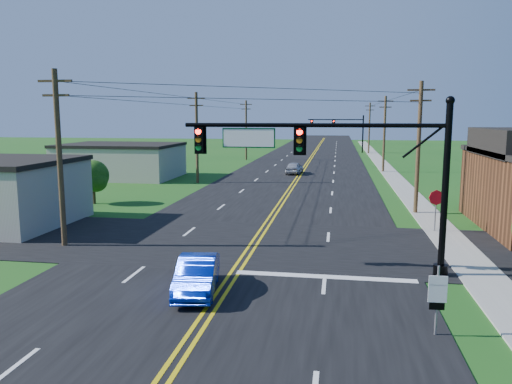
% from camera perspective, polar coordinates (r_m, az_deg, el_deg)
% --- Properties ---
extents(ground, '(260.00, 260.00, 0.00)m').
position_cam_1_polar(ground, '(15.48, -8.57, -17.02)').
color(ground, '#164B15').
rests_on(ground, ground).
extents(road_main, '(16.00, 220.00, 0.04)m').
position_cam_1_polar(road_main, '(63.75, 5.33, 2.66)').
color(road_main, black).
rests_on(road_main, ground).
extents(road_cross, '(70.00, 10.00, 0.04)m').
position_cam_1_polar(road_cross, '(26.48, -0.56, -5.89)').
color(road_cross, black).
rests_on(road_cross, ground).
extents(sidewalk, '(2.00, 160.00, 0.08)m').
position_cam_1_polar(sidewalk, '(54.00, 15.75, 1.30)').
color(sidewalk, gray).
rests_on(sidewalk, ground).
extents(signal_mast_main, '(11.30, 0.60, 7.48)m').
position_cam_1_polar(signal_mast_main, '(21.33, 9.12, 3.37)').
color(signal_mast_main, black).
rests_on(signal_mast_main, ground).
extents(signal_mast_far, '(10.98, 0.60, 7.48)m').
position_cam_1_polar(signal_mast_far, '(93.27, 9.44, 7.27)').
color(signal_mast_far, black).
rests_on(signal_mast_far, ground).
extents(cream_bldg_far, '(12.20, 9.20, 3.70)m').
position_cam_1_polar(cream_bldg_far, '(56.55, -15.18, 3.50)').
color(cream_bldg_far, '#B9AE9E').
rests_on(cream_bldg_far, ground).
extents(utility_pole_left_a, '(1.80, 0.28, 9.00)m').
position_cam_1_polar(utility_pole_left_a, '(27.16, -21.55, 3.93)').
color(utility_pole_left_a, '#3B2A1B').
rests_on(utility_pole_left_a, ground).
extents(utility_pole_left_b, '(1.80, 0.28, 9.00)m').
position_cam_1_polar(utility_pole_left_b, '(50.25, -6.78, 6.40)').
color(utility_pole_left_b, '#3B2A1B').
rests_on(utility_pole_left_b, ground).
extents(utility_pole_left_c, '(1.80, 0.28, 9.00)m').
position_cam_1_polar(utility_pole_left_c, '(76.54, -1.14, 7.23)').
color(utility_pole_left_c, '#3B2A1B').
rests_on(utility_pole_left_c, ground).
extents(utility_pole_right_a, '(1.80, 0.28, 9.00)m').
position_cam_1_polar(utility_pole_right_a, '(35.71, 18.08, 5.11)').
color(utility_pole_right_a, '#3B2A1B').
rests_on(utility_pole_right_a, ground).
extents(utility_pole_right_b, '(1.80, 0.28, 9.00)m').
position_cam_1_polar(utility_pole_right_b, '(61.51, 14.46, 6.60)').
color(utility_pole_right_b, '#3B2A1B').
rests_on(utility_pole_right_b, ground).
extents(utility_pole_right_c, '(1.80, 0.28, 9.00)m').
position_cam_1_polar(utility_pole_right_c, '(91.42, 12.83, 7.26)').
color(utility_pole_right_c, '#3B2A1B').
rests_on(utility_pole_right_c, ground).
extents(tree_right_back, '(3.00, 3.00, 4.10)m').
position_cam_1_polar(tree_right_back, '(41.12, 25.68, 2.13)').
color(tree_right_back, '#3B2A1B').
rests_on(tree_right_back, ground).
extents(tree_left, '(2.40, 2.40, 3.37)m').
position_cam_1_polar(tree_left, '(40.02, -18.13, 1.77)').
color(tree_left, '#3B2A1B').
rests_on(tree_left, ground).
extents(blue_car, '(2.03, 4.23, 1.34)m').
position_cam_1_polar(blue_car, '(19.33, -6.76, -9.52)').
color(blue_car, '#0827B8').
rests_on(blue_car, ground).
extents(distant_car, '(2.02, 4.19, 1.38)m').
position_cam_1_polar(distant_car, '(57.89, 4.42, 2.73)').
color(distant_car, '#B4B4B9').
rests_on(distant_car, ground).
extents(route_sign, '(0.56, 0.09, 2.23)m').
position_cam_1_polar(route_sign, '(16.39, 20.02, -11.06)').
color(route_sign, slate).
rests_on(route_sign, ground).
extents(stop_sign, '(0.87, 0.26, 2.49)m').
position_cam_1_polar(stop_sign, '(30.46, 19.89, -1.07)').
color(stop_sign, slate).
rests_on(stop_sign, ground).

